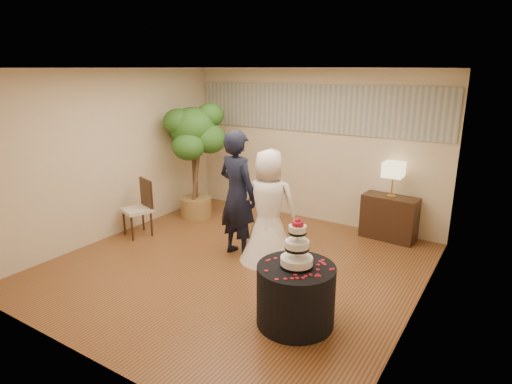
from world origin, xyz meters
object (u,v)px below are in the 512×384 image
Objects in this scene: table_lamp at (393,180)px; ficus_tree at (194,161)px; bride at (269,206)px; console at (389,218)px; groom at (237,195)px; side_chair at (137,208)px; wedding_cake at (297,243)px; cake_table at (296,295)px.

ficus_tree is at bearing -166.03° from table_lamp.
bride reaches higher than console.
console is (1.79, 1.90, -0.60)m from groom.
groom is 1.98× the size of side_chair.
ficus_tree is at bearing 146.08° from wedding_cake.
wedding_cake is 0.25× the size of ficus_tree.
ficus_tree is at bearing 146.08° from cake_table.
wedding_cake is 0.97× the size of table_lamp.
wedding_cake reaches higher than cake_table.
table_lamp reaches higher than wedding_cake.
console is 3.68m from ficus_tree.
bride is 1.78m from cake_table.
table_lamp is (0.00, 0.00, 0.66)m from console.
console is at bearing -145.36° from bride.
bride is 2.93× the size of table_lamp.
console is (0.18, 3.10, -0.61)m from wedding_cake.
cake_table is at bearing 111.39° from bride.
bride is 2.28m from console.
groom is at bearing -133.39° from table_lamp.
groom is 1.14× the size of bride.
bride is 2.23m from table_lamp.
table_lamp is (0.18, 3.10, 0.05)m from wedding_cake.
console is at bearing 50.09° from side_chair.
groom reaches higher than bride.
wedding_cake is 3.16m from console.
ficus_tree is (-3.32, 2.23, 0.77)m from cake_table.
cake_table is at bearing 5.02° from side_chair.
table_lamp reaches higher than cake_table.
wedding_cake is 4.00m from ficus_tree.
groom is 0.51m from bride.
console is (0.18, 3.10, 0.02)m from cake_table.
side_chair is (-2.41, -0.37, -0.36)m from bride.
cake_table is (1.61, -1.20, -0.62)m from groom.
bride is at bearing 130.95° from cake_table.
console is 0.91× the size of side_chair.
groom is 2.17× the size of console.
table_lamp is 4.33m from side_chair.
cake_table is at bearing -93.31° from table_lamp.
side_chair is (-3.71, -2.17, 0.12)m from console.
groom is 1.99m from ficus_tree.
bride reaches higher than table_lamp.
bride is (0.49, 0.09, -0.12)m from groom.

